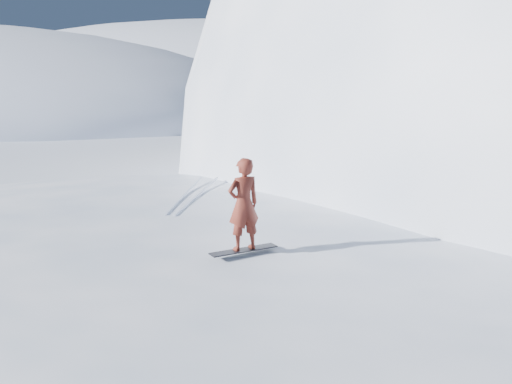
# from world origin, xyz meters

# --- Properties ---
(ground) EXTENTS (400.00, 400.00, 0.00)m
(ground) POSITION_xyz_m (0.00, 0.00, 0.00)
(ground) COLOR white
(ground) RESTS_ON ground
(near_ridge) EXTENTS (36.00, 28.00, 4.80)m
(near_ridge) POSITION_xyz_m (1.00, 3.00, 0.00)
(near_ridge) COLOR white
(near_ridge) RESTS_ON ground
(peak_shoulder) EXTENTS (28.00, 24.00, 18.00)m
(peak_shoulder) POSITION_xyz_m (10.00, 20.00, 0.00)
(peak_shoulder) COLOR white
(peak_shoulder) RESTS_ON ground
(far_ridge_c) EXTENTS (140.00, 90.00, 36.00)m
(far_ridge_c) POSITION_xyz_m (-40.00, 110.00, 0.00)
(far_ridge_c) COLOR white
(far_ridge_c) RESTS_ON ground
(wind_bumps) EXTENTS (16.00, 14.40, 1.00)m
(wind_bumps) POSITION_xyz_m (-0.56, 2.12, 0.00)
(wind_bumps) COLOR white
(wind_bumps) RESTS_ON ground
(snowboard) EXTENTS (1.31, 1.31, 0.03)m
(snowboard) POSITION_xyz_m (2.85, -0.55, 2.41)
(snowboard) COLOR black
(snowboard) RESTS_ON near_ridge
(snowboarder) EXTENTS (0.86, 0.85, 2.00)m
(snowboarder) POSITION_xyz_m (2.85, -0.55, 3.43)
(snowboarder) COLOR maroon
(snowboarder) RESTS_ON snowboard
(board_tracks) EXTENTS (1.53, 5.95, 0.04)m
(board_tracks) POSITION_xyz_m (-0.50, 4.94, 2.42)
(board_tracks) COLOR silver
(board_tracks) RESTS_ON ground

